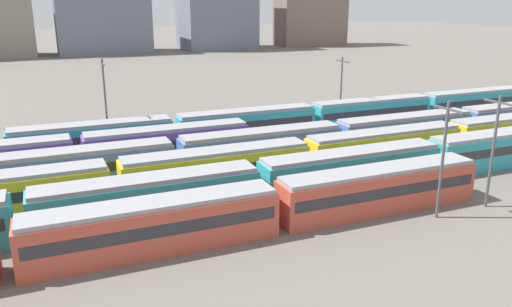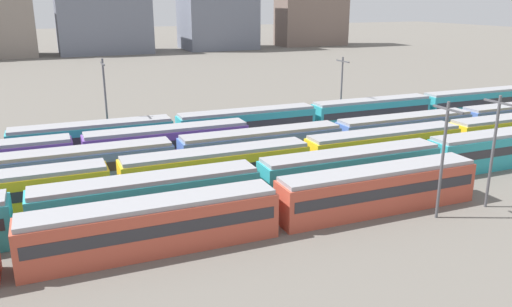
# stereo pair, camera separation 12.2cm
# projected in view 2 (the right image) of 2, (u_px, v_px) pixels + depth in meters

# --- Properties ---
(train_track_0) EXTENTS (55.80, 3.06, 3.75)m
(train_track_0) POSITION_uv_depth(u_px,v_px,m) (153.00, 226.00, 35.83)
(train_track_0) COLOR #BC4C38
(train_track_0) RESTS_ON ground_plane
(train_track_1) EXTENTS (93.60, 3.06, 3.75)m
(train_track_1) POSITION_uv_depth(u_px,v_px,m) (351.00, 170.00, 47.61)
(train_track_1) COLOR teal
(train_track_1) RESTS_ON ground_plane
(train_track_2) EXTENTS (112.50, 3.06, 3.75)m
(train_track_2) POSITION_uv_depth(u_px,v_px,m) (306.00, 157.00, 51.49)
(train_track_2) COLOR yellow
(train_track_2) RESTS_ON ground_plane
(train_track_3) EXTENTS (93.60, 3.06, 3.75)m
(train_track_3) POSITION_uv_depth(u_px,v_px,m) (262.00, 146.00, 55.12)
(train_track_3) COLOR #4C70BC
(train_track_3) RESTS_ON ground_plane
(train_track_5) EXTENTS (112.50, 3.06, 3.75)m
(train_track_5) POSITION_uv_depth(u_px,v_px,m) (313.00, 117.00, 68.67)
(train_track_5) COLOR teal
(train_track_5) RESTS_ON ground_plane
(catenary_pole_0) EXTENTS (0.24, 3.20, 9.68)m
(catenary_pole_0) POSITION_uv_depth(u_px,v_px,m) (494.00, 147.00, 42.46)
(catenary_pole_0) COLOR #4C4C51
(catenary_pole_0) RESTS_ON ground_plane
(catenary_pole_1) EXTENTS (0.24, 3.20, 9.44)m
(catenary_pole_1) POSITION_uv_depth(u_px,v_px,m) (341.00, 87.00, 72.34)
(catenary_pole_1) COLOR #4C4C51
(catenary_pole_1) RESTS_ON ground_plane
(catenary_pole_2) EXTENTS (0.24, 3.20, 9.62)m
(catenary_pole_2) POSITION_uv_depth(u_px,v_px,m) (443.00, 155.00, 40.28)
(catenary_pole_2) COLOR #4C4C51
(catenary_pole_2) RESTS_ON ground_plane
(catenary_pole_3) EXTENTS (0.24, 3.20, 10.57)m
(catenary_pole_3) POSITION_uv_depth(u_px,v_px,m) (106.00, 99.00, 60.40)
(catenary_pole_3) COLOR #4C4C51
(catenary_pole_3) RESTS_ON ground_plane
(distant_building_3) EXTENTS (29.15, 20.31, 21.31)m
(distant_building_3) POSITION_uv_depth(u_px,v_px,m) (103.00, 20.00, 168.01)
(distant_building_3) COLOR slate
(distant_building_3) RESTS_ON ground_plane
(distant_building_4) EXTENTS (24.83, 20.52, 31.00)m
(distant_building_4) POSITION_uv_depth(u_px,v_px,m) (217.00, 4.00, 181.10)
(distant_building_4) COLOR slate
(distant_building_4) RESTS_ON ground_plane
(distant_building_5) EXTENTS (26.28, 12.42, 31.27)m
(distant_building_5) POSITION_uv_depth(u_px,v_px,m) (312.00, 3.00, 195.00)
(distant_building_5) COLOR #7A665B
(distant_building_5) RESTS_ON ground_plane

